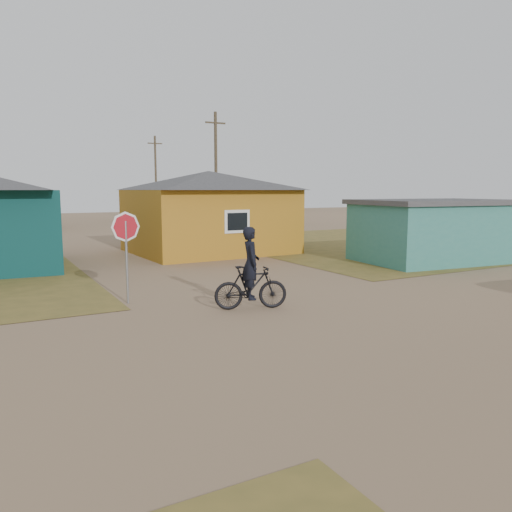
% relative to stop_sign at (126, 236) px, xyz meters
% --- Properties ---
extents(ground, '(120.00, 120.00, 0.00)m').
position_rel_stop_sign_xyz_m(ground, '(3.86, -4.80, -1.80)').
color(ground, '#8B6C50').
extents(grass_ne, '(20.00, 18.00, 0.00)m').
position_rel_stop_sign_xyz_m(grass_ne, '(17.86, 8.20, -1.80)').
color(grass_ne, olive).
rests_on(grass_ne, ground).
extents(house_yellow, '(7.72, 6.76, 3.90)m').
position_rel_stop_sign_xyz_m(house_yellow, '(6.36, 9.20, 0.20)').
color(house_yellow, '#AA711A').
rests_on(house_yellow, ground).
extents(shed_turquoise, '(6.71, 4.93, 2.60)m').
position_rel_stop_sign_xyz_m(shed_turquoise, '(13.36, 1.70, -0.49)').
color(shed_turquoise, '#397F73').
rests_on(shed_turquoise, ground).
extents(house_beige_east, '(6.95, 6.05, 3.60)m').
position_rel_stop_sign_xyz_m(house_beige_east, '(13.86, 35.20, 0.06)').
color(house_beige_east, tan).
rests_on(house_beige_east, ground).
extents(utility_pole_near, '(1.40, 0.20, 8.00)m').
position_rel_stop_sign_xyz_m(utility_pole_near, '(10.36, 17.20, 2.34)').
color(utility_pole_near, '#483C2B').
rests_on(utility_pole_near, ground).
extents(utility_pole_far, '(1.40, 0.20, 8.00)m').
position_rel_stop_sign_xyz_m(utility_pole_far, '(11.36, 33.20, 2.34)').
color(utility_pole_far, '#483C2B').
rests_on(utility_pole_far, ground).
extents(stop_sign, '(0.79, 0.20, 2.45)m').
position_rel_stop_sign_xyz_m(stop_sign, '(0.00, 0.00, 0.00)').
color(stop_sign, gray).
rests_on(stop_sign, ground).
extents(cyclist, '(1.93, 1.08, 2.10)m').
position_rel_stop_sign_xyz_m(cyclist, '(2.58, -2.13, -1.04)').
color(cyclist, black).
rests_on(cyclist, ground).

